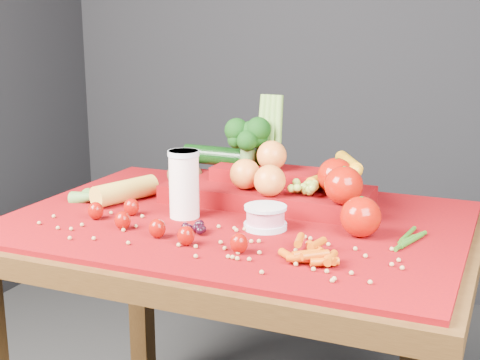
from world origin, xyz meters
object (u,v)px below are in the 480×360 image
at_px(milk_glass, 184,182).
at_px(produce_mound, 281,181).
at_px(table, 237,260).
at_px(yogurt_bowl, 265,216).

xyz_separation_m(milk_glass, produce_mound, (0.17, 0.19, -0.02)).
height_order(table, milk_glass, milk_glass).
relative_size(table, milk_glass, 6.85).
bearing_deg(milk_glass, table, 18.92).
height_order(milk_glass, produce_mound, produce_mound).
bearing_deg(table, yogurt_bowl, -28.39).
height_order(yogurt_bowl, produce_mound, produce_mound).
distance_m(milk_glass, produce_mound, 0.26).
relative_size(milk_glass, produce_mound, 0.27).
bearing_deg(milk_glass, yogurt_bowl, -2.53).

